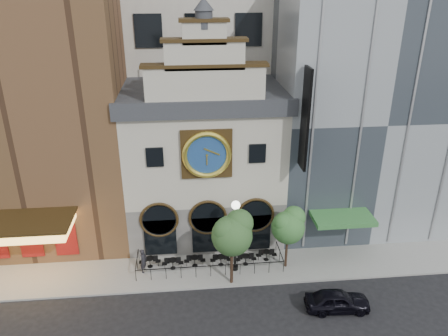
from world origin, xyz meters
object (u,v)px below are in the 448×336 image
at_px(bistro_2, 195,261).
at_px(lamppost, 235,228).
at_px(bistro_0, 150,261).
at_px(bistro_3, 221,260).
at_px(tree_left, 233,232).
at_px(pedestrian, 143,261).
at_px(bistro_4, 246,259).
at_px(bistro_5, 266,255).
at_px(car_right, 337,301).
at_px(bistro_1, 173,263).
at_px(tree_right, 289,225).

relative_size(bistro_2, lamppost, 0.28).
bearing_deg(bistro_0, bistro_3, -3.27).
bearing_deg(tree_left, pedestrian, 163.79).
relative_size(bistro_2, bistro_4, 1.00).
height_order(bistro_0, bistro_5, same).
relative_size(bistro_3, car_right, 0.38).
distance_m(bistro_4, tree_left, 4.29).
height_order(bistro_3, pedestrian, pedestrian).
bearing_deg(bistro_3, bistro_0, 176.73).
bearing_deg(bistro_4, lamppost, -147.97).
height_order(bistro_0, bistro_2, same).
bearing_deg(lamppost, bistro_1, -169.20).
relative_size(bistro_0, pedestrian, 0.85).
distance_m(bistro_0, tree_left, 7.27).
height_order(lamppost, tree_right, lamppost).
bearing_deg(bistro_4, bistro_2, 177.25).
bearing_deg(bistro_1, bistro_3, 1.14).
bearing_deg(bistro_0, bistro_5, -0.01).
height_order(bistro_2, bistro_3, same).
xyz_separation_m(bistro_4, pedestrian, (-7.50, -0.12, 0.47)).
height_order(bistro_0, bistro_4, same).
xyz_separation_m(lamppost, tree_left, (-0.37, -1.40, 0.56)).
bearing_deg(bistro_0, pedestrian, -127.67).
distance_m(bistro_4, car_right, 7.40).
xyz_separation_m(bistro_1, tree_left, (4.18, -1.97, 3.61)).
xyz_separation_m(bistro_5, car_right, (3.60, -5.61, 0.10)).
bearing_deg(bistro_4, car_right, -44.82).
distance_m(bistro_1, tree_left, 5.86).
xyz_separation_m(pedestrian, tree_left, (6.26, -1.82, 3.15)).
distance_m(car_right, tree_left, 8.06).
xyz_separation_m(bistro_3, tree_left, (0.61, -2.04, 3.61)).
distance_m(pedestrian, tree_right, 10.80).
bearing_deg(bistro_0, bistro_4, -3.18).
bearing_deg(car_right, bistro_1, 67.08).
relative_size(bistro_3, bistro_5, 1.00).
relative_size(bistro_1, car_right, 0.38).
bearing_deg(bistro_2, lamppost, -13.88).
bearing_deg(bistro_5, bistro_1, -177.00).
distance_m(bistro_5, car_right, 6.66).
height_order(bistro_3, bistro_4, same).
relative_size(car_right, tree_right, 0.87).
relative_size(bistro_4, tree_right, 0.33).
relative_size(bistro_0, bistro_3, 1.00).
bearing_deg(bistro_2, bistro_4, -2.75).
bearing_deg(lamppost, tree_right, 18.92).
distance_m(bistro_5, pedestrian, 9.17).
bearing_deg(tree_right, bistro_3, 173.32).
distance_m(bistro_1, pedestrian, 2.15).
relative_size(bistro_5, lamppost, 0.28).
bearing_deg(bistro_1, lamppost, -7.07).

